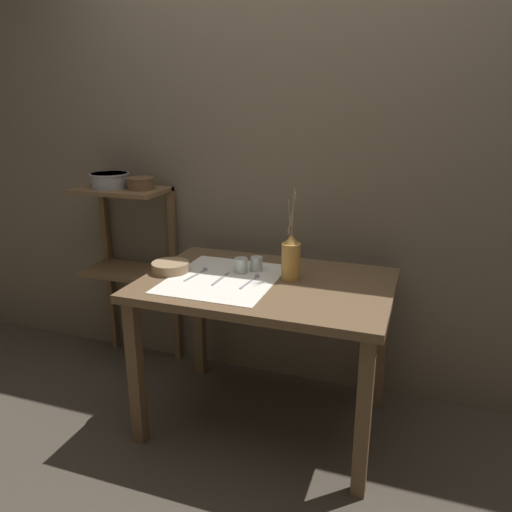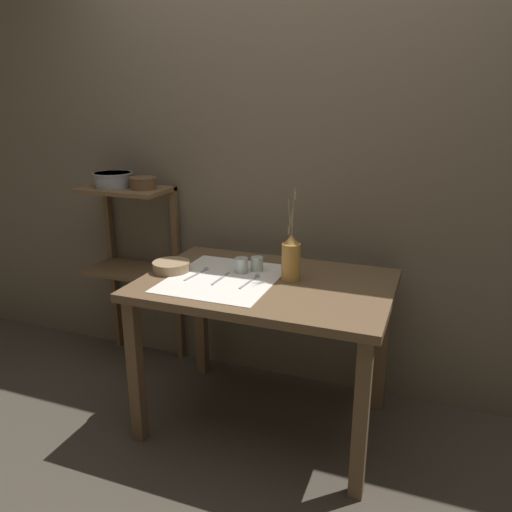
% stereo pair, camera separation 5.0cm
% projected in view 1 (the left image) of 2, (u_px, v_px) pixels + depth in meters
% --- Properties ---
extents(ground_plane, '(12.00, 12.00, 0.00)m').
position_uv_depth(ground_plane, '(265.00, 421.00, 2.62)').
color(ground_plane, '#473F35').
extents(stone_wall_back, '(7.00, 0.06, 2.40)m').
position_uv_depth(stone_wall_back, '(296.00, 179.00, 2.73)').
color(stone_wall_back, '#6B5E4C').
rests_on(stone_wall_back, ground_plane).
extents(wooden_table, '(1.19, 0.81, 0.78)m').
position_uv_depth(wooden_table, '(266.00, 301.00, 2.42)').
color(wooden_table, brown).
rests_on(wooden_table, ground_plane).
extents(wooden_shelf_unit, '(0.52, 0.31, 1.12)m').
position_uv_depth(wooden_shelf_unit, '(130.00, 244.00, 3.01)').
color(wooden_shelf_unit, brown).
rests_on(wooden_shelf_unit, ground_plane).
extents(linen_cloth, '(0.51, 0.59, 0.00)m').
position_uv_depth(linen_cloth, '(223.00, 278.00, 2.42)').
color(linen_cloth, white).
rests_on(linen_cloth, wooden_table).
extents(pitcher_with_flowers, '(0.09, 0.09, 0.44)m').
position_uv_depth(pitcher_with_flowers, '(291.00, 258.00, 2.38)').
color(pitcher_with_flowers, '#B7843D').
rests_on(pitcher_with_flowers, wooden_table).
extents(wooden_bowl, '(0.19, 0.19, 0.05)m').
position_uv_depth(wooden_bowl, '(170.00, 267.00, 2.51)').
color(wooden_bowl, '#9E7F5B').
rests_on(wooden_bowl, wooden_table).
extents(glass_tumbler_near, '(0.06, 0.06, 0.08)m').
position_uv_depth(glass_tumbler_near, '(241.00, 265.00, 2.48)').
color(glass_tumbler_near, '#B7C1BC').
rests_on(glass_tumbler_near, wooden_table).
extents(glass_tumbler_far, '(0.06, 0.06, 0.07)m').
position_uv_depth(glass_tumbler_far, '(256.00, 264.00, 2.51)').
color(glass_tumbler_far, '#B7C1BC').
rests_on(glass_tumbler_far, wooden_table).
extents(spoon_inner, '(0.04, 0.19, 0.02)m').
position_uv_depth(spoon_inner, '(202.00, 272.00, 2.50)').
color(spoon_inner, '#939399').
rests_on(spoon_inner, wooden_table).
extents(knife_center, '(0.02, 0.18, 0.00)m').
position_uv_depth(knife_center, '(221.00, 279.00, 2.40)').
color(knife_center, '#939399').
rests_on(knife_center, wooden_table).
extents(spoon_outer, '(0.04, 0.20, 0.02)m').
position_uv_depth(spoon_outer, '(254.00, 278.00, 2.40)').
color(spoon_outer, '#939399').
rests_on(spoon_outer, wooden_table).
extents(metal_pot_large, '(0.22, 0.22, 0.08)m').
position_uv_depth(metal_pot_large, '(110.00, 180.00, 2.89)').
color(metal_pot_large, '#939399').
rests_on(metal_pot_large, wooden_shelf_unit).
extents(metal_pot_small, '(0.15, 0.15, 0.07)m').
position_uv_depth(metal_pot_small, '(140.00, 183.00, 2.82)').
color(metal_pot_small, brown).
rests_on(metal_pot_small, wooden_shelf_unit).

